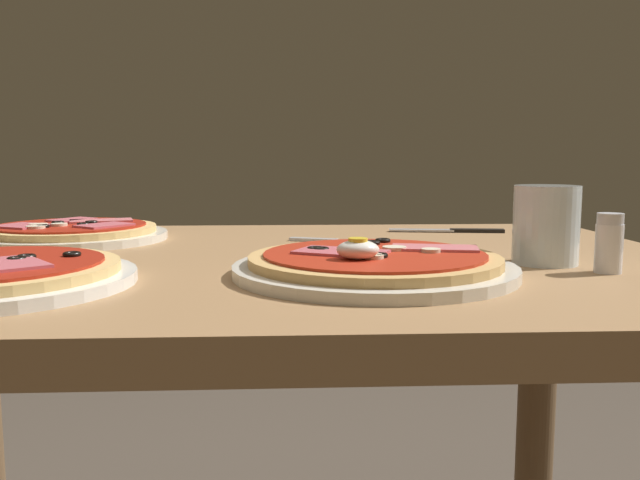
{
  "coord_description": "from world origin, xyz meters",
  "views": [
    {
      "loc": [
        0.04,
        -0.86,
        0.9
      ],
      "look_at": [
        0.08,
        -0.07,
        0.8
      ],
      "focal_mm": 37.09,
      "sensor_mm": 36.0,
      "label": 1
    }
  ],
  "objects_px": {
    "water_glass_far": "(546,230)",
    "pizza_across_left": "(71,233)",
    "salt_shaker": "(609,244)",
    "dining_table": "(254,353)",
    "fork": "(331,240)",
    "knife": "(454,230)",
    "pizza_foreground": "(374,264)"
  },
  "relations": [
    {
      "from": "water_glass_far",
      "to": "pizza_across_left",
      "type": "bearing_deg",
      "value": 158.3
    },
    {
      "from": "water_glass_far",
      "to": "salt_shaker",
      "type": "bearing_deg",
      "value": -54.66
    },
    {
      "from": "pizza_across_left",
      "to": "knife",
      "type": "xyz_separation_m",
      "value": [
        0.62,
        0.08,
        -0.01
      ]
    },
    {
      "from": "dining_table",
      "to": "fork",
      "type": "relative_size",
      "value": 7.53
    },
    {
      "from": "pizza_foreground",
      "to": "fork",
      "type": "height_order",
      "value": "pizza_foreground"
    },
    {
      "from": "pizza_foreground",
      "to": "pizza_across_left",
      "type": "bearing_deg",
      "value": 142.86
    },
    {
      "from": "pizza_across_left",
      "to": "dining_table",
      "type": "bearing_deg",
      "value": -31.61
    },
    {
      "from": "pizza_foreground",
      "to": "water_glass_far",
      "type": "height_order",
      "value": "water_glass_far"
    },
    {
      "from": "pizza_foreground",
      "to": "knife",
      "type": "distance_m",
      "value": 0.45
    },
    {
      "from": "pizza_foreground",
      "to": "fork",
      "type": "bearing_deg",
      "value": 95.71
    },
    {
      "from": "water_glass_far",
      "to": "salt_shaker",
      "type": "relative_size",
      "value": 1.42
    },
    {
      "from": "dining_table",
      "to": "fork",
      "type": "height_order",
      "value": "fork"
    },
    {
      "from": "dining_table",
      "to": "pizza_foreground",
      "type": "distance_m",
      "value": 0.25
    },
    {
      "from": "fork",
      "to": "dining_table",
      "type": "bearing_deg",
      "value": -129.49
    },
    {
      "from": "dining_table",
      "to": "pizza_across_left",
      "type": "distance_m",
      "value": 0.37
    },
    {
      "from": "dining_table",
      "to": "fork",
      "type": "distance_m",
      "value": 0.22
    },
    {
      "from": "water_glass_far",
      "to": "knife",
      "type": "height_order",
      "value": "water_glass_far"
    },
    {
      "from": "dining_table",
      "to": "pizza_across_left",
      "type": "relative_size",
      "value": 3.97
    },
    {
      "from": "dining_table",
      "to": "knife",
      "type": "xyz_separation_m",
      "value": [
        0.33,
        0.26,
        0.13
      ]
    },
    {
      "from": "pizza_across_left",
      "to": "salt_shaker",
      "type": "bearing_deg",
      "value": -24.96
    },
    {
      "from": "pizza_foreground",
      "to": "knife",
      "type": "bearing_deg",
      "value": 64.52
    },
    {
      "from": "water_glass_far",
      "to": "pizza_foreground",
      "type": "bearing_deg",
      "value": -162.65
    },
    {
      "from": "pizza_across_left",
      "to": "salt_shaker",
      "type": "xyz_separation_m",
      "value": [
        0.69,
        -0.32,
        0.02
      ]
    },
    {
      "from": "dining_table",
      "to": "pizza_foreground",
      "type": "relative_size",
      "value": 3.71
    },
    {
      "from": "pizza_across_left",
      "to": "water_glass_far",
      "type": "height_order",
      "value": "water_glass_far"
    },
    {
      "from": "knife",
      "to": "water_glass_far",
      "type": "bearing_deg",
      "value": -85.71
    },
    {
      "from": "pizza_foreground",
      "to": "salt_shaker",
      "type": "height_order",
      "value": "salt_shaker"
    },
    {
      "from": "dining_table",
      "to": "water_glass_far",
      "type": "xyz_separation_m",
      "value": [
        0.36,
        -0.08,
        0.17
      ]
    },
    {
      "from": "dining_table",
      "to": "pizza_foreground",
      "type": "bearing_deg",
      "value": -46.43
    },
    {
      "from": "dining_table",
      "to": "pizza_across_left",
      "type": "xyz_separation_m",
      "value": [
        -0.29,
        0.18,
        0.14
      ]
    },
    {
      "from": "dining_table",
      "to": "pizza_across_left",
      "type": "height_order",
      "value": "pizza_across_left"
    },
    {
      "from": "pizza_across_left",
      "to": "salt_shaker",
      "type": "relative_size",
      "value": 4.34
    }
  ]
}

